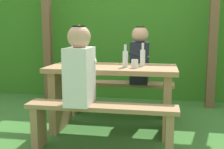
{
  "coord_description": "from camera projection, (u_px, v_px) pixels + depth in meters",
  "views": [
    {
      "loc": [
        0.54,
        -3.03,
        1.14
      ],
      "look_at": [
        0.0,
        0.0,
        0.64
      ],
      "focal_mm": 45.48,
      "sensor_mm": 36.0,
      "label": 1
    }
  ],
  "objects": [
    {
      "name": "hedge_backdrop",
      "position": [
        132.0,
        40.0,
        5.03
      ],
      "size": [
        6.4,
        0.99,
        1.88
      ],
      "primitive_type": "cube",
      "color": "#34761F",
      "rests_on": "ground_plane"
    },
    {
      "name": "person_black_coat",
      "position": [
        140.0,
        57.0,
        3.6
      ],
      "size": [
        0.25,
        0.35,
        0.72
      ],
      "color": "black",
      "rests_on": "bench_far"
    },
    {
      "name": "ground_plane",
      "position": [
        112.0,
        130.0,
        3.22
      ],
      "size": [
        12.0,
        12.0,
        0.0
      ],
      "primitive_type": "plane",
      "color": "#3C7531"
    },
    {
      "name": "bottle_right",
      "position": [
        125.0,
        58.0,
        3.02
      ],
      "size": [
        0.06,
        0.06,
        0.24
      ],
      "color": "silver",
      "rests_on": "picnic_table"
    },
    {
      "name": "pergola_post_right",
      "position": [
        213.0,
        38.0,
        4.01
      ],
      "size": [
        0.12,
        0.12,
        2.02
      ],
      "primitive_type": "cube",
      "color": "brown",
      "rests_on": "ground_plane"
    },
    {
      "name": "person_white_shirt",
      "position": [
        80.0,
        68.0,
        2.58
      ],
      "size": [
        0.25,
        0.35,
        0.72
      ],
      "color": "white",
      "rests_on": "bench_near"
    },
    {
      "name": "cell_phone",
      "position": [
        78.0,
        67.0,
        3.01
      ],
      "size": [
        0.12,
        0.16,
        0.01
      ],
      "primitive_type": "cube",
      "rotation": [
        0.0,
        0.0,
        0.42
      ],
      "color": "black",
      "rests_on": "picnic_table"
    },
    {
      "name": "picnic_table",
      "position": [
        112.0,
        87.0,
        3.14
      ],
      "size": [
        1.4,
        0.64,
        0.73
      ],
      "color": "#9E7A51",
      "rests_on": "ground_plane"
    },
    {
      "name": "pergola_post_left",
      "position": [
        48.0,
        37.0,
        4.44
      ],
      "size": [
        0.12,
        0.12,
        2.02
      ],
      "primitive_type": "cube",
      "color": "brown",
      "rests_on": "ground_plane"
    },
    {
      "name": "drinking_glass",
      "position": [
        135.0,
        64.0,
        2.97
      ],
      "size": [
        0.07,
        0.07,
        0.09
      ],
      "primitive_type": "cylinder",
      "color": "silver",
      "rests_on": "picnic_table"
    },
    {
      "name": "bench_near",
      "position": [
        101.0,
        118.0,
        2.61
      ],
      "size": [
        1.4,
        0.24,
        0.45
      ],
      "color": "#9E7A51",
      "rests_on": "ground_plane"
    },
    {
      "name": "bottle_left",
      "position": [
        143.0,
        57.0,
        3.13
      ],
      "size": [
        0.06,
        0.06,
        0.25
      ],
      "color": "silver",
      "rests_on": "picnic_table"
    },
    {
      "name": "bench_far",
      "position": [
        120.0,
        92.0,
        3.72
      ],
      "size": [
        1.4,
        0.24,
        0.45
      ],
      "color": "#9E7A51",
      "rests_on": "ground_plane"
    }
  ]
}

